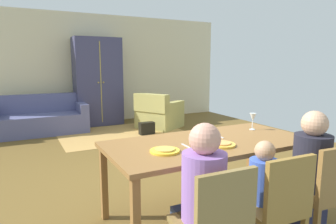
{
  "coord_description": "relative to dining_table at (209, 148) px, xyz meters",
  "views": [
    {
      "loc": [
        -1.9,
        -3.37,
        1.49
      ],
      "look_at": [
        -0.12,
        0.05,
        0.85
      ],
      "focal_mm": 31.46,
      "sensor_mm": 36.0,
      "label": 1
    }
  ],
  "objects": [
    {
      "name": "handbag",
      "position": [
        0.81,
        3.4,
        -0.56
      ],
      "size": [
        0.32,
        0.16,
        0.26
      ],
      "primitive_type": "cube",
      "color": "black",
      "rests_on": "ground_plane"
    },
    {
      "name": "pizza_near_man",
      "position": [
        -0.54,
        -0.12,
        0.09
      ],
      "size": [
        0.17,
        0.17,
        0.01
      ],
      "primitive_type": "cylinder",
      "color": "gold",
      "rests_on": "plate_near_man"
    },
    {
      "name": "wine_glass",
      "position": [
        0.71,
        0.18,
        0.2
      ],
      "size": [
        0.07,
        0.07,
        0.19
      ],
      "color": "silver",
      "rests_on": "dining_table"
    },
    {
      "name": "area_rug",
      "position": [
        0.37,
        3.7,
        -0.69
      ],
      "size": [
        2.6,
        1.8,
        0.01
      ],
      "primitive_type": "cube",
      "color": "#B48847",
      "rests_on": "ground_plane"
    },
    {
      "name": "pizza_near_child",
      "position": [
        0.0,
        -0.18,
        0.09
      ],
      "size": [
        0.17,
        0.17,
        0.01
      ],
      "primitive_type": "cylinder",
      "color": "#E79C4F",
      "rests_on": "plate_near_child"
    },
    {
      "name": "dining_chair_man",
      "position": [
        -0.54,
        -0.84,
        -0.2
      ],
      "size": [
        0.44,
        0.44,
        0.87
      ],
      "color": "olive",
      "rests_on": "ground_plane"
    },
    {
      "name": "dining_chair_woman",
      "position": [
        0.53,
        -0.84,
        -0.2
      ],
      "size": [
        0.46,
        0.46,
        0.87
      ],
      "color": "olive",
      "rests_on": "ground_plane"
    },
    {
      "name": "person_woman",
      "position": [
        0.54,
        -0.66,
        -0.18
      ],
      "size": [
        0.3,
        0.41,
        1.11
      ],
      "color": "navy",
      "rests_on": "ground_plane"
    },
    {
      "name": "person_child",
      "position": [
        0.0,
        -0.67,
        -0.26
      ],
      "size": [
        0.22,
        0.29,
        0.92
      ],
      "color": "#3F2C51",
      "rests_on": "ground_plane"
    },
    {
      "name": "ground_plane",
      "position": [
        0.29,
        1.9,
        -0.7
      ],
      "size": [
        6.89,
        6.71,
        0.02
      ],
      "primitive_type": "cube",
      "color": "brown"
    },
    {
      "name": "armchair",
      "position": [
        1.31,
        3.87,
        -0.37
      ],
      "size": [
        1.17,
        1.17,
        0.82
      ],
      "color": "tan",
      "rests_on": "ground_plane"
    },
    {
      "name": "back_wall",
      "position": [
        0.29,
        5.31,
        0.66
      ],
      "size": [
        6.89,
        0.1,
        2.7
      ],
      "primitive_type": "cube",
      "color": "beige",
      "rests_on": "ground_plane"
    },
    {
      "name": "armoire",
      "position": [
        0.19,
        4.92,
        0.36
      ],
      "size": [
        1.1,
        0.59,
        2.1
      ],
      "color": "#383859",
      "rests_on": "ground_plane"
    },
    {
      "name": "dining_chair_child",
      "position": [
        -0.0,
        -0.84,
        -0.2
      ],
      "size": [
        0.44,
        0.44,
        0.87
      ],
      "color": "olive",
      "rests_on": "ground_plane"
    },
    {
      "name": "couch",
      "position": [
        -1.19,
        4.56,
        -0.39
      ],
      "size": [
        1.91,
        0.86,
        0.82
      ],
      "color": "#52547F",
      "rests_on": "ground_plane"
    },
    {
      "name": "dining_table",
      "position": [
        0.0,
        0.0,
        0.0
      ],
      "size": [
        1.96,
        0.95,
        0.76
      ],
      "color": "brown",
      "rests_on": "ground_plane"
    },
    {
      "name": "plate_near_man",
      "position": [
        -0.54,
        -0.12,
        0.08
      ],
      "size": [
        0.25,
        0.25,
        0.02
      ],
      "primitive_type": "cylinder",
      "color": "yellow",
      "rests_on": "dining_table"
    },
    {
      "name": "person_man",
      "position": [
        -0.54,
        -0.66,
        -0.18
      ],
      "size": [
        0.3,
        0.41,
        1.11
      ],
      "color": "#2A354D",
      "rests_on": "ground_plane"
    },
    {
      "name": "knife",
      "position": [
        0.18,
        0.1,
        0.07
      ],
      "size": [
        0.02,
        0.17,
        0.01
      ],
      "primitive_type": "cube",
      "rotation": [
        0.0,
        0.0,
        0.02
      ],
      "color": "silver",
      "rests_on": "dining_table"
    },
    {
      "name": "fork",
      "position": [
        -0.29,
        -0.05,
        0.07
      ],
      "size": [
        0.02,
        0.15,
        0.01
      ],
      "primitive_type": "cube",
      "rotation": [
        0.0,
        0.0,
        -0.03
      ],
      "color": "silver",
      "rests_on": "dining_table"
    },
    {
      "name": "plate_near_child",
      "position": [
        0.0,
        -0.18,
        0.08
      ],
      "size": [
        0.25,
        0.25,
        0.02
      ],
      "primitive_type": "cylinder",
      "color": "yellow",
      "rests_on": "dining_table"
    }
  ]
}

